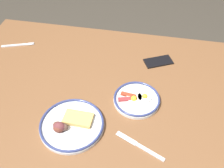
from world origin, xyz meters
TOP-DOWN VIEW (x-y plane):
  - ground_plane at (0.00, 0.00)m, footprint 6.00×6.00m
  - dining_table at (0.00, 0.00)m, footprint 1.50×0.96m
  - plate_near_main at (-0.15, 0.04)m, footprint 0.21×0.21m
  - plate_center_pancakes at (0.09, 0.23)m, footprint 0.27×0.27m
  - cell_phone at (-0.23, -0.24)m, footprint 0.16×0.13m
  - fork_far at (0.55, -0.24)m, footprint 0.18×0.08m
  - butter_knife at (-0.19, 0.27)m, footprint 0.20×0.10m

SIDE VIEW (x-z plane):
  - ground_plane at x=0.00m, z-range 0.00..0.00m
  - dining_table at x=0.00m, z-range 0.30..1.06m
  - butter_knife at x=-0.19m, z-range 0.76..0.76m
  - fork_far at x=0.55m, z-range 0.76..0.76m
  - cell_phone at x=-0.23m, z-range 0.76..0.76m
  - plate_near_main at x=-0.15m, z-range 0.75..0.79m
  - plate_center_pancakes at x=0.09m, z-range 0.74..0.80m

